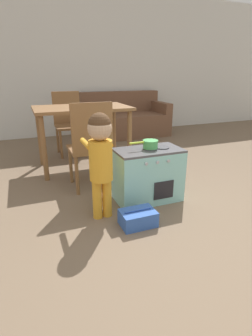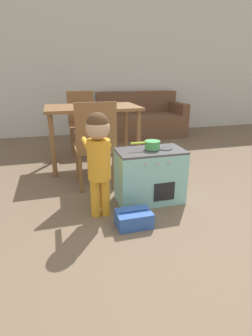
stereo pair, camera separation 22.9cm
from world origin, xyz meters
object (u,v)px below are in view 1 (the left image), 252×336
object	(u,v)px
play_kitchen	(148,175)
dining_chair_near	(90,145)
dining_chair_far	(69,122)
toy_basket	(138,218)
dining_table	(82,116)
child_figure	(100,152)
toy_pot	(150,144)
couch	(124,120)

from	to	relation	value
play_kitchen	dining_chair_near	size ratio (longest dim) A/B	0.68
play_kitchen	dining_chair_near	distance (m)	0.66
dining_chair_far	toy_basket	bearing A→B (deg)	93.30
toy_basket	dining_chair_near	world-z (taller)	dining_chair_near
dining_table	dining_chair_far	world-z (taller)	dining_chair_far
child_figure	dining_chair_far	xyz separation A→B (m)	(0.10, 2.01, -0.09)
toy_pot	toy_basket	bearing A→B (deg)	-126.19
dining_chair_far	dining_chair_near	bearing A→B (deg)	88.73
play_kitchen	dining_chair_far	distance (m)	1.92
toy_pot	dining_chair_far	distance (m)	1.91
toy_pot	dining_table	world-z (taller)	dining_table
toy_basket	child_figure	bearing A→B (deg)	133.48
child_figure	toy_basket	xyz separation A→B (m)	(0.23, -0.24, -0.51)
toy_basket	dining_chair_near	size ratio (longest dim) A/B	0.31
toy_pot	toy_basket	world-z (taller)	toy_pot
play_kitchen	toy_basket	size ratio (longest dim) A/B	2.19
toy_basket	dining_chair_near	xyz separation A→B (m)	(-0.16, 0.84, 0.42)
toy_basket	couch	xyz separation A→B (m)	(1.08, 3.10, 0.24)
dining_table	dining_chair_far	size ratio (longest dim) A/B	1.26
toy_basket	couch	size ratio (longest dim) A/B	0.17
dining_chair_far	couch	distance (m)	1.49
play_kitchen	toy_basket	bearing A→B (deg)	-125.14
child_figure	couch	bearing A→B (deg)	65.47
toy_pot	dining_chair_near	world-z (taller)	dining_chair_near
play_kitchen	toy_pot	bearing A→B (deg)	2.45
toy_basket	play_kitchen	bearing A→B (deg)	54.86
toy_pot	couch	bearing A→B (deg)	73.67
child_figure	dining_chair_near	xyz separation A→B (m)	(0.06, 0.60, -0.09)
toy_pot	dining_chair_far	xyz separation A→B (m)	(-0.42, 1.86, -0.08)
toy_pot	dining_table	distance (m)	1.21
child_figure	dining_chair_far	size ratio (longest dim) A/B	0.97
toy_basket	couch	world-z (taller)	couch
child_figure	couch	size ratio (longest dim) A/B	0.55
play_kitchen	couch	world-z (taller)	couch
play_kitchen	child_figure	xyz separation A→B (m)	(-0.50, -0.15, 0.32)
dining_chair_near	couch	bearing A→B (deg)	61.27
child_figure	dining_table	bearing A→B (deg)	83.34
dining_chair_near	couch	xyz separation A→B (m)	(1.24, 2.27, -0.18)
child_figure	toy_basket	world-z (taller)	child_figure
couch	toy_pot	bearing A→B (deg)	-106.33
play_kitchen	toy_pot	size ratio (longest dim) A/B	2.23
child_figure	toy_basket	bearing A→B (deg)	-46.52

